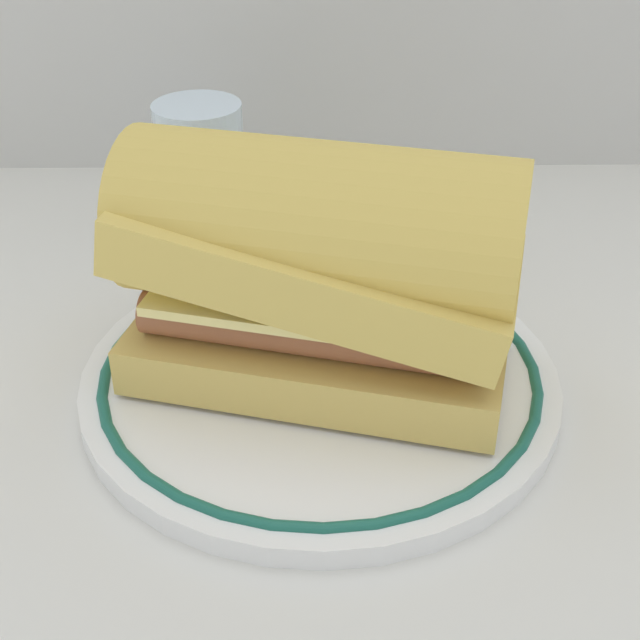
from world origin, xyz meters
TOP-DOWN VIEW (x-y plane):
  - ground_plane at (0.00, 0.00)m, footprint 1.50×1.50m
  - plate at (-0.03, 0.02)m, footprint 0.26×0.26m
  - sausage_sandwich at (-0.03, 0.02)m, footprint 0.22×0.15m
  - drinking_glass at (-0.11, 0.21)m, footprint 0.06×0.06m

SIDE VIEW (x-z plane):
  - ground_plane at x=0.00m, z-range 0.00..0.00m
  - plate at x=-0.03m, z-range 0.00..0.02m
  - drinking_glass at x=-0.11m, z-range -0.01..0.09m
  - sausage_sandwich at x=-0.03m, z-range 0.01..0.14m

